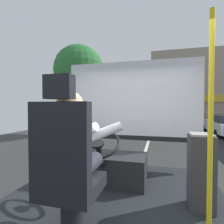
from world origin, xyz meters
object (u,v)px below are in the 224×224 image
at_px(handrail_pole, 211,120).
at_px(parked_car_red, 191,115).
at_px(steering_console, 108,167).
at_px(fare_box, 201,171).
at_px(bus_driver, 73,146).
at_px(parked_car_charcoal, 205,118).
at_px(driver_seat, 67,171).

relative_size(handrail_pole, parked_car_red, 0.45).
relative_size(steering_console, fare_box, 1.36).
relative_size(bus_driver, parked_car_charcoal, 0.20).
bearing_deg(steering_console, driver_seat, -90.00).
bearing_deg(parked_car_charcoal, steering_console, -106.85).
xyz_separation_m(fare_box, parked_car_red, (3.31, 21.28, -0.38)).
xyz_separation_m(driver_seat, parked_car_red, (4.47, 22.06, -0.55)).
height_order(steering_console, fare_box, fare_box).
bearing_deg(fare_box, driver_seat, -146.03).
distance_m(driver_seat, handrail_pole, 1.31).
xyz_separation_m(handrail_pole, parked_car_charcoal, (3.80, 17.09, -0.95)).
bearing_deg(bus_driver, handrail_pole, 16.15).
distance_m(steering_console, fare_box, 1.24).
height_order(driver_seat, parked_car_red, driver_seat).
bearing_deg(driver_seat, parked_car_red, 78.55).
bearing_deg(fare_box, steering_console, 161.41).
relative_size(driver_seat, fare_box, 1.65).
bearing_deg(fare_box, parked_car_charcoal, 77.23).
relative_size(bus_driver, parked_car_red, 0.18).
height_order(driver_seat, handrail_pole, handrail_pole).
xyz_separation_m(driver_seat, parked_car_charcoal, (4.96, 17.54, -0.55)).
bearing_deg(bus_driver, fare_box, 30.04).
xyz_separation_m(steering_console, parked_car_charcoal, (4.96, 16.37, -0.20)).
bearing_deg(driver_seat, steering_console, 90.00).
bearing_deg(handrail_pole, fare_box, 90.22).
distance_m(fare_box, parked_car_charcoal, 17.19).
bearing_deg(driver_seat, bus_driver, 90.00).
distance_m(steering_console, parked_car_red, 21.36).
xyz_separation_m(driver_seat, steering_console, (-0.00, 1.17, -0.35)).
bearing_deg(handrail_pole, driver_seat, -158.95).
bearing_deg(fare_box, handrail_pole, -89.78).
height_order(fare_box, parked_car_charcoal, fare_box).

